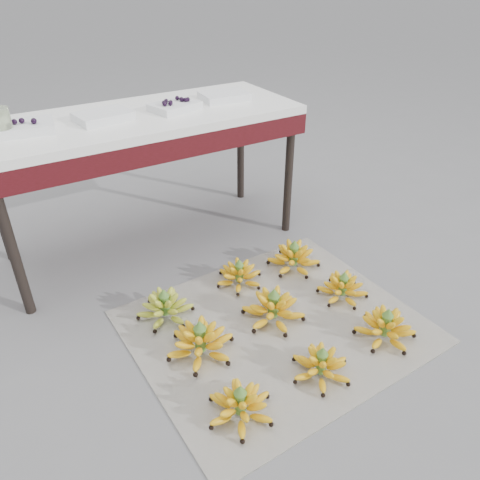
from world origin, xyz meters
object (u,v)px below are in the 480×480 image
newspaper_mat (276,326)px  bunch_back_center (239,275)px  vendor_table (143,130)px  bunch_mid_center (273,309)px  bunch_front_center (321,365)px  bunch_back_left (165,307)px  tray_far_left (23,127)px  bunch_front_left (240,405)px  bunch_mid_left (201,342)px  tray_left (103,116)px  tray_right (175,106)px  tray_far_right (224,96)px  bunch_front_right (385,328)px  bunch_mid_right (343,288)px  bunch_back_right (294,258)px

newspaper_mat → bunch_back_center: size_ratio=4.37×
vendor_table → bunch_back_center: bearing=-70.3°
bunch_mid_center → bunch_front_center: bearing=-112.0°
bunch_back_left → tray_far_left: (-0.35, 0.64, 0.74)m
bunch_front_left → bunch_front_center: (0.38, -0.00, -0.00)m
bunch_mid_left → tray_far_left: tray_far_left is taller
bunch_mid_left → bunch_mid_center: bunch_mid_left is taller
tray_left → tray_right: bearing=-3.4°
tray_right → tray_far_right: tray_right is taller
bunch_front_left → tray_right: size_ratio=0.95×
bunch_front_right → newspaper_mat: bearing=134.8°
bunch_mid_center → tray_far_right: bearing=55.7°
bunch_front_right → bunch_front_left: bearing=176.2°
bunch_front_center → bunch_mid_right: size_ratio=1.00×
bunch_back_left → vendor_table: size_ratio=0.20×
bunch_mid_left → bunch_front_left: bearing=-85.5°
vendor_table → bunch_front_right: bearing=-66.4°
bunch_mid_left → bunch_back_left: 0.30m
tray_far_left → tray_far_right: tray_far_left is taller
tray_left → bunch_front_left: bearing=-90.2°
bunch_mid_center → bunch_front_right: bearing=-62.8°
bunch_front_right → bunch_back_right: size_ratio=0.85×
tray_right → bunch_front_left: bearing=-106.4°
newspaper_mat → bunch_mid_center: bearing=70.7°
bunch_mid_center → tray_far_left: tray_far_left is taller
bunch_back_right → tray_far_right: tray_far_right is taller
bunch_mid_left → tray_right: (0.35, 0.90, 0.73)m
bunch_front_right → bunch_back_center: bearing=111.6°
bunch_front_right → tray_far_right: size_ratio=1.09×
bunch_back_center → tray_right: bearing=106.6°
bunch_back_center → tray_left: size_ratio=1.03×
bunch_front_left → bunch_mid_right: (0.80, 0.34, -0.00)m
newspaper_mat → bunch_mid_center: 0.08m
tray_far_left → bunch_back_center: bearing=-37.7°
bunch_mid_right → tray_right: (-0.42, 0.92, 0.74)m
bunch_back_left → vendor_table: vendor_table is taller
bunch_back_center → tray_far_left: (-0.78, 0.60, 0.74)m
bunch_back_center → bunch_back_right: bearing=7.3°
newspaper_mat → vendor_table: bearing=101.0°
bunch_front_left → bunch_mid_center: bearing=43.8°
bunch_front_right → bunch_mid_left: bunch_mid_left is taller
bunch_mid_center → bunch_mid_right: bunch_mid_center is taller
bunch_back_left → tray_right: (0.38, 0.61, 0.73)m
bunch_front_left → vendor_table: size_ratio=0.16×
bunch_back_right → vendor_table: bearing=116.1°
newspaper_mat → bunch_back_left: bearing=141.2°
tray_far_left → tray_right: (0.73, -0.04, -0.00)m
tray_left → tray_far_right: bearing=1.7°
tray_far_left → bunch_mid_left: bearing=-68.0°
bunch_front_left → vendor_table: (0.20, 1.30, 0.63)m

